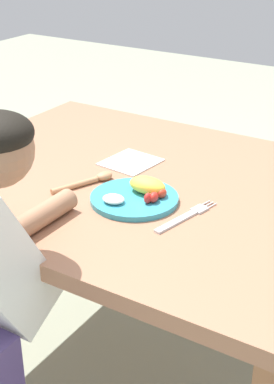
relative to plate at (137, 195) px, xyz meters
name	(u,v)px	position (x,y,z in m)	size (l,w,h in m)	color
ground_plane	(144,369)	(-0.04, 0.11, -0.68)	(8.00, 8.00, 0.00)	gray
dining_table	(145,211)	(-0.04, 0.11, -0.11)	(1.22, 0.92, 0.66)	#9D694D
plate	(137,195)	(0.00, 0.00, 0.00)	(0.22, 0.22, 0.05)	teal
fork	(185,217)	(0.14, -0.02, -0.01)	(0.06, 0.21, 0.01)	silver
spoon	(90,180)	(-0.16, 0.02, -0.01)	(0.09, 0.18, 0.02)	tan
napkin	(131,162)	(-0.14, 0.19, -0.01)	(0.14, 0.15, 0.00)	white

